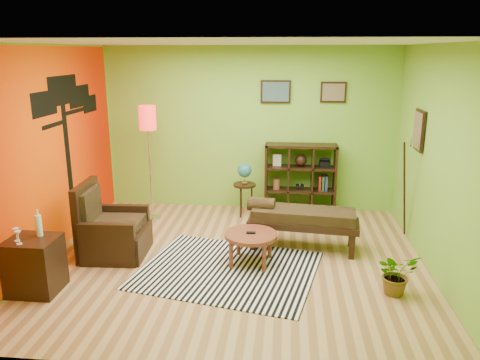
# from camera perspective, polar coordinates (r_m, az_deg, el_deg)

# --- Properties ---
(ground) EXTENTS (5.00, 5.00, 0.00)m
(ground) POSITION_cam_1_polar(r_m,az_deg,el_deg) (6.35, -0.67, -9.76)
(ground) COLOR tan
(ground) RESTS_ON ground
(room_shell) EXTENTS (5.04, 4.54, 2.82)m
(room_shell) POSITION_cam_1_polar(r_m,az_deg,el_deg) (5.84, -1.62, 6.53)
(room_shell) COLOR #7FC038
(room_shell) RESTS_ON ground
(zebra_rug) EXTENTS (2.49, 2.18, 0.01)m
(zebra_rug) POSITION_cam_1_polar(r_m,az_deg,el_deg) (6.08, -1.50, -10.89)
(zebra_rug) COLOR white
(zebra_rug) RESTS_ON ground
(coffee_table) EXTENTS (0.69, 0.69, 0.44)m
(coffee_table) POSITION_cam_1_polar(r_m,az_deg,el_deg) (6.13, 1.35, -7.03)
(coffee_table) COLOR brown
(coffee_table) RESTS_ON ground
(armchair) EXTENTS (0.88, 0.89, 1.01)m
(armchair) POSITION_cam_1_polar(r_m,az_deg,el_deg) (6.65, -15.49, -6.28)
(armchair) COLOR black
(armchair) RESTS_ON ground
(side_cabinet) EXTENTS (0.55, 0.50, 0.97)m
(side_cabinet) POSITION_cam_1_polar(r_m,az_deg,el_deg) (5.96, -23.75, -9.44)
(side_cabinet) COLOR black
(side_cabinet) RESTS_ON ground
(floor_lamp) EXTENTS (0.28, 0.28, 1.88)m
(floor_lamp) POSITION_cam_1_polar(r_m,az_deg,el_deg) (7.59, -11.15, 6.20)
(floor_lamp) COLOR silver
(floor_lamp) RESTS_ON ground
(globe_table) EXTENTS (0.37, 0.37, 0.91)m
(globe_table) POSITION_cam_1_polar(r_m,az_deg,el_deg) (7.78, 0.56, 0.46)
(globe_table) COLOR black
(globe_table) RESTS_ON ground
(cube_shelf) EXTENTS (1.20, 0.35, 1.20)m
(cube_shelf) POSITION_cam_1_polar(r_m,az_deg,el_deg) (8.03, 7.44, 0.12)
(cube_shelf) COLOR black
(cube_shelf) RESTS_ON ground
(bench) EXTENTS (1.59, 0.71, 0.71)m
(bench) POSITION_cam_1_polar(r_m,az_deg,el_deg) (6.62, 7.36, -4.58)
(bench) COLOR black
(bench) RESTS_ON ground
(potted_plant) EXTENTS (0.61, 0.64, 0.39)m
(potted_plant) POSITION_cam_1_polar(r_m,az_deg,el_deg) (5.76, 18.47, -11.25)
(potted_plant) COLOR #26661E
(potted_plant) RESTS_ON ground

